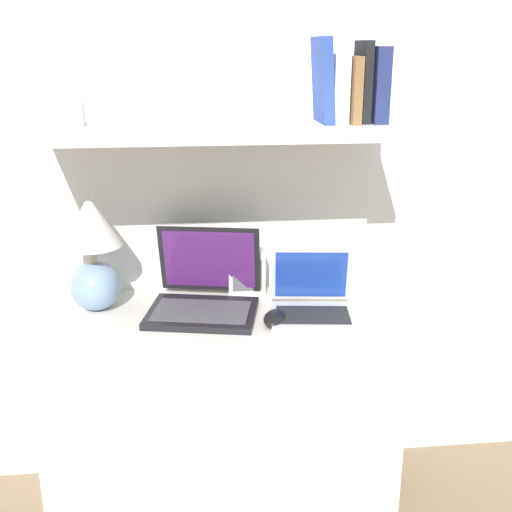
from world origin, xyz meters
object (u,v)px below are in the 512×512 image
Objects in this scene: book_navy at (376,85)px; laptop_large at (205,295)px; laptop_small at (312,303)px; book_blue at (323,80)px; computer_mouse at (275,318)px; shelf_gadget at (71,114)px; book_white at (338,88)px; book_brown at (351,89)px; router_box at (246,272)px; table_lamp at (92,248)px; book_black at (363,82)px.

laptop_large is at bearing -178.79° from book_navy.
laptop_small is 0.65m from book_blue.
laptop_small is 0.13m from computer_mouse.
book_blue is 3.21× the size of shelf_gadget.
computer_mouse is at bearing -157.94° from laptop_small.
laptop_small is 1.13× the size of book_blue.
book_white reaches higher than laptop_large.
computer_mouse is 0.68× the size of book_brown.
router_box is 2.00× the size of shelf_gadget.
book_brown is (0.76, -0.04, 0.46)m from table_lamp.
laptop_small is at bearing -48.38° from router_box.
book_navy reaches higher than book_white.
laptop_large is at bearing 165.95° from laptop_small.
table_lamp is at bearing 177.46° from book_black.
laptop_large is at bearing -7.91° from table_lamp.
laptop_large is 1.67× the size of book_black.
laptop_small is at bearing -141.27° from book_brown.
table_lamp is 0.84m from book_blue.
book_brown reaches higher than computer_mouse.
book_blue reaches higher than shelf_gadget.
book_white is (0.25, -0.11, 0.59)m from router_box.
book_white is at bearing 180.00° from book_navy.
shelf_gadget is at bearing 180.00° from book_white.
table_lamp is 4.84× the size of shelf_gadget.
laptop_large is 1.98× the size of book_white.
book_navy is at bearing 0.00° from book_brown.
book_blue reaches higher than laptop_small.
laptop_small is 1.20× the size of book_black.
computer_mouse is at bearing -144.37° from book_white.
book_navy is (0.51, 0.01, 0.62)m from laptop_large.
book_blue reaches higher than router_box.
book_navy is at bearing 0.00° from book_white.
laptop_large reaches higher than computer_mouse.
book_black is (-0.04, 0.00, 0.01)m from book_navy.
book_brown is 0.04m from book_white.
book_blue reaches higher than book_navy.
book_black is 0.83m from shelf_gadget.
book_black is (0.15, 0.09, 0.64)m from laptop_small.
book_brown is at bearing -2.65° from table_lamp.
shelf_gadget is (-0.75, 0.00, -0.06)m from book_white.
laptop_large is 0.33m from laptop_small.
computer_mouse is at bearing -14.07° from shelf_gadget.
book_brown is 0.79m from shelf_gadget.
shelf_gadget is at bearing 165.93° from computer_mouse.
table_lamp is at bearing -170.94° from router_box.
book_brown is 2.48× the size of shelf_gadget.
router_box is at bearing 161.22° from book_black.
router_box is (-0.06, 0.25, 0.06)m from computer_mouse.
laptop_small is 0.63m from book_brown.
book_blue is at bearing 71.54° from laptop_small.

